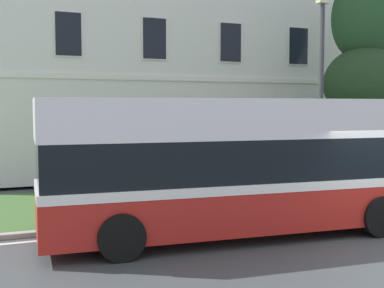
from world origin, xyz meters
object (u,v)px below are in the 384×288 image
at_px(single_decker_bus, 241,164).
at_px(evergreen_tree, 360,107).
at_px(litter_bin, 79,198).
at_px(georgian_townhouse, 153,30).
at_px(street_lamp_post, 321,81).

bearing_deg(single_decker_bus, evergreen_tree, 38.12).
bearing_deg(evergreen_tree, litter_bin, -165.05).
bearing_deg(evergreen_tree, single_decker_bus, -145.40).
relative_size(evergreen_tree, litter_bin, 7.63).
relative_size(georgian_townhouse, single_decker_bus, 2.17).
relative_size(evergreen_tree, street_lamp_post, 1.32).
bearing_deg(georgian_townhouse, street_lamp_post, -81.49).
height_order(evergreen_tree, street_lamp_post, evergreen_tree).
distance_m(evergreen_tree, litter_bin, 12.16).
height_order(georgian_townhouse, litter_bin, georgian_townhouse).
bearing_deg(single_decker_bus, litter_bin, 146.16).
bearing_deg(evergreen_tree, street_lamp_post, -143.02).
bearing_deg(street_lamp_post, georgian_townhouse, 98.51).
height_order(single_decker_bus, litter_bin, single_decker_bus).
bearing_deg(litter_bin, single_decker_bus, -37.36).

